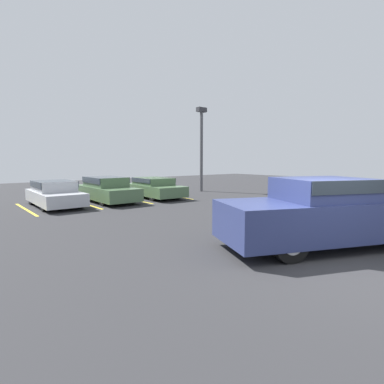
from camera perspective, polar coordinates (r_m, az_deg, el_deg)
name	(u,v)px	position (r m, az deg, el deg)	size (l,w,h in m)	color
ground_plane	(337,265)	(7.13, 25.85, -12.34)	(60.00, 60.00, 0.00)	#2D2D30
stall_stripe_a	(26,209)	(15.23, -29.09, -2.91)	(0.12, 4.35, 0.01)	yellow
stall_stripe_b	(85,204)	(15.91, -19.73, -2.14)	(0.12, 4.35, 0.01)	yellow
stall_stripe_c	(132,199)	(16.97, -11.34, -1.40)	(0.12, 4.35, 0.01)	yellow
stall_stripe_d	(171,196)	(18.36, -4.09, -0.73)	(0.12, 4.35, 0.01)	yellow
pickup_truck	(332,212)	(8.38, 25.15, -3.48)	(6.02, 4.10, 1.74)	navy
parked_sedan_a	(55,193)	(15.56, -24.70, -0.14)	(1.81, 4.35, 1.21)	#B7BABF
parked_sedan_b	(106,189)	(16.41, -16.02, 0.64)	(1.80, 4.71, 1.30)	#4C6B47
parked_sedan_c	(154,187)	(17.59, -7.27, 0.96)	(2.07, 4.52, 1.16)	#4C6B47
light_post	(201,142)	(20.99, 1.80, 9.44)	(0.70, 0.36, 5.76)	#515156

